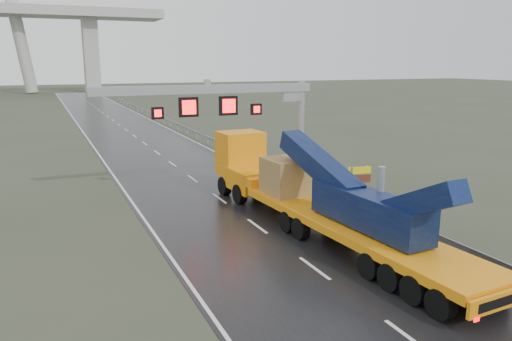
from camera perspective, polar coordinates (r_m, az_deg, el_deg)
name	(u,v)px	position (r m, az deg, el deg)	size (l,w,h in m)	color
ground	(372,311)	(18.50, 13.13, -15.40)	(400.00, 400.00, 0.00)	#343A28
road	(145,144)	(54.61, -12.61, 3.02)	(11.00, 200.00, 0.02)	black
guardrail	(231,148)	(46.59, -2.86, 2.61)	(0.20, 140.00, 1.40)	gray
sign_gantry	(238,107)	(33.42, -2.07, 7.31)	(14.90, 1.20, 7.42)	#B3B3AE
heavy_haul_truck	(301,189)	(26.69, 5.16, -2.09)	(4.40, 21.05, 4.91)	orange
exit_sign_pair	(359,178)	(30.31, 11.71, -0.87)	(1.44, 0.32, 2.49)	#A0A4A8
striped_barrier	(344,186)	(33.46, 9.99, -1.77)	(0.58, 0.31, 0.98)	red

